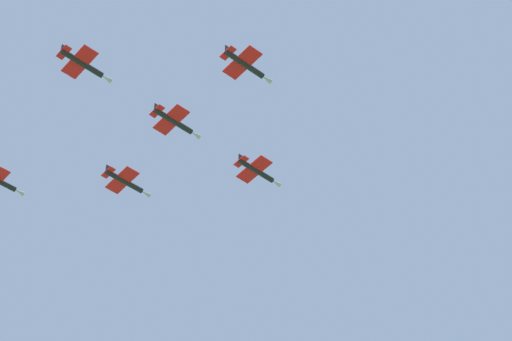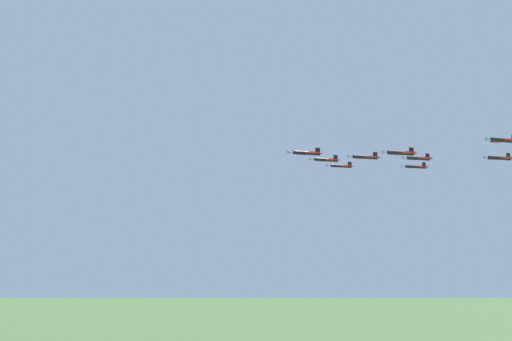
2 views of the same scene
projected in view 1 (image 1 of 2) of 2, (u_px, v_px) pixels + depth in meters
name	position (u px, v px, depth m)	size (l,w,h in m)	color
jet_lead	(257.00, 171.00, 182.36)	(7.96, 10.34, 2.17)	black
jet_port_inner	(125.00, 182.00, 183.13)	(7.96, 10.34, 2.17)	black
jet_starboard_inner	(245.00, 65.00, 165.08)	(7.96, 10.34, 2.17)	black
jet_port_outer	(174.00, 122.00, 173.26)	(7.96, 10.34, 2.17)	black
jet_port_trail	(83.00, 64.00, 164.70)	(7.96, 10.34, 2.17)	black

